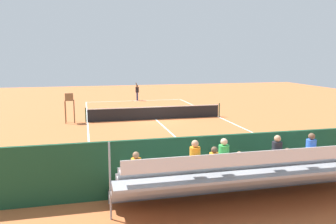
% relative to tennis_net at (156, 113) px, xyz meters
% --- Properties ---
extents(ground_plane, '(60.00, 60.00, 0.00)m').
position_rel_tennis_net_xyz_m(ground_plane, '(0.00, 0.00, -0.50)').
color(ground_plane, '#BC6033').
extents(court_line_markings, '(10.10, 22.20, 0.01)m').
position_rel_tennis_net_xyz_m(court_line_markings, '(0.00, -0.04, -0.50)').
color(court_line_markings, white).
rests_on(court_line_markings, ground).
extents(tennis_net, '(10.30, 0.10, 1.07)m').
position_rel_tennis_net_xyz_m(tennis_net, '(0.00, 0.00, 0.00)').
color(tennis_net, black).
rests_on(tennis_net, ground).
extents(backdrop_wall, '(18.00, 0.16, 2.00)m').
position_rel_tennis_net_xyz_m(backdrop_wall, '(0.00, 14.00, 0.50)').
color(backdrop_wall, '#194228').
rests_on(backdrop_wall, ground).
extents(bleacher_stand, '(9.06, 2.40, 2.48)m').
position_rel_tennis_net_xyz_m(bleacher_stand, '(0.04, 15.40, 0.48)').
color(bleacher_stand, gray).
rests_on(bleacher_stand, ground).
extents(umpire_chair, '(0.67, 0.67, 2.14)m').
position_rel_tennis_net_xyz_m(umpire_chair, '(6.20, -0.12, 0.81)').
color(umpire_chair, brown).
rests_on(umpire_chair, ground).
extents(courtside_bench, '(1.80, 0.40, 0.93)m').
position_rel_tennis_net_xyz_m(courtside_bench, '(-3.36, 13.27, 0.06)').
color(courtside_bench, '#33383D').
rests_on(courtside_bench, ground).
extents(equipment_bag, '(0.90, 0.36, 0.36)m').
position_rel_tennis_net_xyz_m(equipment_bag, '(-1.92, 13.40, -0.32)').
color(equipment_bag, '#B22D2D').
rests_on(equipment_bag, ground).
extents(tennis_player, '(0.46, 0.56, 1.93)m').
position_rel_tennis_net_xyz_m(tennis_player, '(-0.31, -11.22, 0.51)').
color(tennis_player, navy).
rests_on(tennis_player, ground).
extents(tennis_racket, '(0.46, 0.56, 0.03)m').
position_rel_tennis_net_xyz_m(tennis_racket, '(0.05, -10.50, -0.49)').
color(tennis_racket, black).
rests_on(tennis_racket, ground).
extents(tennis_ball_near, '(0.07, 0.07, 0.07)m').
position_rel_tennis_net_xyz_m(tennis_ball_near, '(1.82, -9.25, -0.47)').
color(tennis_ball_near, '#CCDB33').
rests_on(tennis_ball_near, ground).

